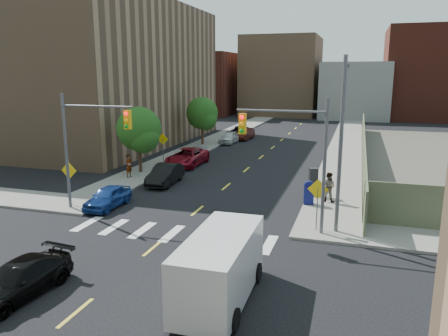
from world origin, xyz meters
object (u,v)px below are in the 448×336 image
Objects in this scene: parked_car_silver at (191,157)px; black_sedan at (18,280)px; parked_car_black at (165,174)px; pedestrian_west at (129,166)px; parked_car_grey at (239,132)px; cargo_van at (221,264)px; mailbox at (309,193)px; payphone at (313,182)px; pedestrian_east at (328,187)px; parked_car_maroon at (244,134)px; parked_car_blue at (108,197)px; parked_car_white at (229,138)px; parked_car_red at (187,157)px.

black_sedan is (2.79, -24.62, 0.01)m from parked_car_silver.
parked_car_black reaches higher than parked_car_silver.
pedestrian_west reaches higher than parked_car_silver.
parked_car_grey reaches higher than parked_car_silver.
cargo_van is 12.51m from mailbox.
parked_car_black is at bearing 157.59° from payphone.
parked_car_black is at bearing 7.77° from pedestrian_east.
parked_car_maroon is 0.81× the size of parked_car_grey.
black_sedan is (2.79, -41.47, -0.09)m from parked_car_grey.
payphone is (10.89, -23.91, 0.37)m from parked_car_maroon.
black_sedan is at bearing -84.80° from parked_car_grey.
cargo_van reaches higher than parked_car_blue.
black_sedan is at bearing -138.88° from payphone.
pedestrian_west is at bearing -107.01° from parked_car_silver.
cargo_van is 3.04× the size of pedestrian_west.
parked_car_silver is 15.54m from mailbox.
parked_car_black is 0.84× the size of parked_car_grey.
parked_car_maroon is 1.35m from parked_car_grey.
parked_car_grey is (-0.95, 0.96, 0.03)m from parked_car_maroon.
cargo_van is at bearing -108.10° from mailbox.
pedestrian_west reaches higher than parked_car_blue.
parked_car_black is 19.92m from parked_car_white.
parked_car_blue is at bearing -173.43° from payphone.
parked_car_maroon is at bearing 2.44° from pedestrian_west.
parked_car_white is 0.94× the size of parked_car_maroon.
parked_car_grey reaches higher than parked_car_maroon.
payphone is at bearing -31.97° from parked_car_silver.
pedestrian_east reaches higher than parked_car_grey.
payphone reaches higher than black_sedan.
cargo_van is (10.00, -21.53, 0.53)m from parked_car_red.
parked_car_silver is 2.48× the size of pedestrian_west.
pedestrian_west is at bearing -111.00° from parked_car_red.
parked_car_black is at bearing -85.66° from parked_car_white.
parked_car_silver is 12.28m from parked_car_white.
parked_car_maroon is at bearing 88.73° from parked_car_silver.
parked_car_white is 4.57m from parked_car_grey.
parked_car_maroon is at bearing 86.49° from parked_car_black.
parked_car_maroon is 28.17m from mailbox.
parked_car_red is at bearing -89.92° from parked_car_maroon.
parked_car_black is 3.04× the size of mailbox.
parked_car_silver is 14.30m from payphone.
payphone is at bearing -62.20° from parked_car_maroon.
parked_car_black is 17.42m from cargo_van.
mailbox is at bearing -111.34° from payphone.
pedestrian_east is at bearing -57.30° from parked_car_white.
cargo_van is 14.58m from payphone.
parked_car_silver is at bearing 93.51° from parked_car_black.
cargo_van is 19.85m from pedestrian_west.
pedestrian_east is (12.91, -21.45, 0.41)m from parked_car_white.
parked_car_white is 3.73m from parked_car_maroon.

